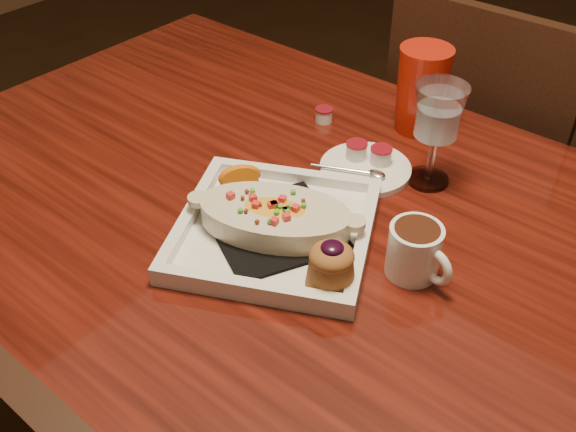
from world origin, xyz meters
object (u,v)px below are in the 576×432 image
Objects in this scene: plate at (279,226)px; coffee_mug at (416,250)px; saucer at (365,165)px; red_tumbler at (422,90)px; goblet at (438,118)px; chair_far at (480,169)px; table at (319,266)px.

plate is 0.20m from coffee_mug.
plate reaches higher than saucer.
goblet is at bearing -52.83° from red_tumbler.
plate is at bearing 88.46° from chair_far.
coffee_mug is at bearing -3.24° from table.
red_tumbler is at bearing 133.21° from coffee_mug.
chair_far reaches higher than goblet.
red_tumbler is (-0.00, 0.18, 0.07)m from saucer.
coffee_mug is at bearing -6.56° from plate.
table is 9.53× the size of red_tumbler.
goblet reaches higher than plate.
coffee_mug is at bearing 104.63° from chair_far.
saucer is at bearing -156.76° from goblet.
plate is 3.62× the size of coffee_mug.
saucer is (-0.10, -0.04, -0.11)m from goblet.
red_tumbler is at bearing 127.17° from goblet.
saucer is at bearing -88.82° from red_tumbler.
coffee_mug is (0.17, -0.64, 0.28)m from chair_far.
table is 0.22m from coffee_mug.
table is at bearing -80.95° from saucer.
red_tumbler reaches higher than table.
coffee_mug is 0.25m from saucer.
red_tumbler reaches higher than saucer.
plate reaches higher than table.
goblet is at bearing 44.96° from plate.
table is 14.55× the size of coffee_mug.
chair_far is 9.02× the size of coffee_mug.
plate is 0.23m from saucer.
coffee_mug reaches higher than table.
coffee_mug is 0.59× the size of goblet.
chair_far reaches higher than plate.
chair_far is at bearing 117.85° from coffee_mug.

